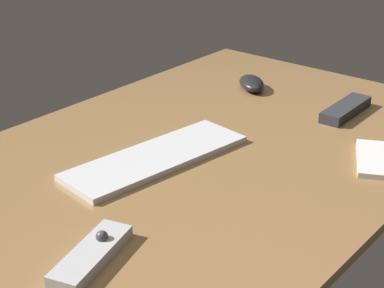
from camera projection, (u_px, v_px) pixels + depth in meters
The scene contains 6 objects.
desk at pixel (188, 163), 130.09cm from camera, with size 140.00×84.00×2.00cm, color olive.
keyboard at pixel (157, 157), 128.62cm from camera, with size 40.46×13.08×1.33cm, color silver.
computer_mouse at pixel (252, 83), 167.14cm from camera, with size 11.04×6.22×3.38cm, color black.
media_remote at pixel (92, 255), 96.65cm from camera, with size 17.96×9.98×3.46cm.
tv_remote at pixel (346, 109), 151.22cm from camera, with size 18.09×5.14×2.52cm, color #2D2D33.
notepad at pixel (381, 160), 127.82cm from camera, with size 16.42×9.70×1.16cm, color silver.
Camera 1 is at (-89.62, -74.15, 59.39)cm, focal length 58.47 mm.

